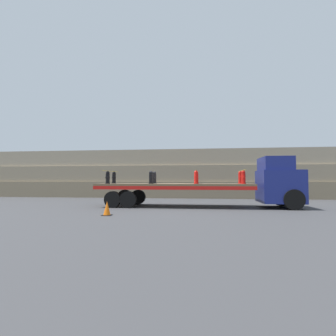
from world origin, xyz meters
The scene contains 16 objects.
ground_plane centered at (0.00, 0.00, 0.00)m, with size 120.00×120.00×0.00m, color #38383A.
rock_cliff centered at (0.00, 8.52, 2.16)m, with size 60.00×3.30×4.31m.
truck_cab centered at (6.10, 0.00, 1.45)m, with size 2.22×2.56×2.88m.
flatbed_trailer centered at (-0.75, 0.00, 1.08)m, with size 9.10×2.69×1.37m.
fire_hydrant_black_near_0 centered at (-3.95, -0.57, 1.73)m, with size 0.29×0.53×0.76m.
fire_hydrant_black_far_0 centered at (-3.95, 0.57, 1.73)m, with size 0.29×0.53×0.76m.
fire_hydrant_black_near_1 centered at (-1.32, -0.57, 1.73)m, with size 0.29×0.53×0.76m.
fire_hydrant_black_far_1 centered at (-1.32, 0.57, 1.73)m, with size 0.29×0.53×0.76m.
fire_hydrant_red_near_2 centered at (1.32, -0.57, 1.73)m, with size 0.29×0.53×0.76m.
fire_hydrant_red_far_2 centered at (1.32, 0.57, 1.73)m, with size 0.29×0.53×0.76m.
fire_hydrant_red_near_3 centered at (3.95, -0.57, 1.73)m, with size 0.29×0.53×0.76m.
fire_hydrant_red_far_3 centered at (3.95, 0.57, 1.73)m, with size 0.29×0.53×0.76m.
cargo_strap_rear centered at (-3.95, 0.00, 2.13)m, with size 0.05×2.79×0.01m.
cargo_strap_middle centered at (1.32, 0.00, 2.13)m, with size 0.05×2.79×0.01m.
cargo_strap_front centered at (3.95, 0.00, 2.13)m, with size 0.05×2.79×0.01m.
traffic_cone centered at (-2.58, -4.35, 0.31)m, with size 0.41×0.41×0.63m.
Camera 1 is at (1.60, -15.66, 1.57)m, focal length 28.00 mm.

